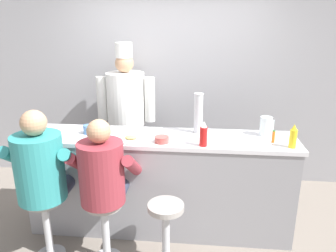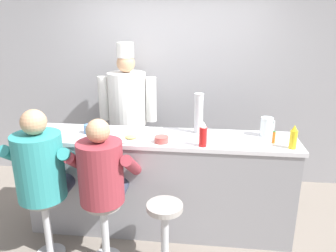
{
  "view_description": "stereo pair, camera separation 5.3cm",
  "coord_description": "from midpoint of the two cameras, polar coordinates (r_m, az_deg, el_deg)",
  "views": [
    {
      "loc": [
        0.39,
        -2.74,
        2.14
      ],
      "look_at": [
        0.09,
        0.26,
        1.15
      ],
      "focal_mm": 35.0,
      "sensor_mm": 36.0,
      "label": 1
    },
    {
      "loc": [
        0.44,
        -2.74,
        2.14
      ],
      "look_at": [
        0.09,
        0.26,
        1.15
      ],
      "focal_mm": 35.0,
      "sensor_mm": 36.0,
      "label": 2
    }
  ],
  "objects": [
    {
      "name": "diner_seated_teal",
      "position": [
        3.12,
        -21.56,
        -7.12
      ],
      "size": [
        0.64,
        0.63,
        1.43
      ],
      "color": "#B2B5BA",
      "rests_on": "ground_plane"
    },
    {
      "name": "coffee_mug_blue",
      "position": [
        3.42,
        -14.12,
        -0.57
      ],
      "size": [
        0.14,
        0.09,
        0.09
      ],
      "color": "#4C7AB2",
      "rests_on": "diner_counter"
    },
    {
      "name": "diner_counter",
      "position": [
        3.46,
        -1.86,
        -9.87
      ],
      "size": [
        2.7,
        0.58,
        1.03
      ],
      "color": "gray",
      "rests_on": "ground_plane"
    },
    {
      "name": "empty_stool_round",
      "position": [
        3.01,
        -0.91,
        -16.8
      ],
      "size": [
        0.32,
        0.32,
        0.62
      ],
      "color": "#B2B5BA",
      "rests_on": "ground_plane"
    },
    {
      "name": "ground_plane",
      "position": [
        3.5,
        -2.42,
        -19.64
      ],
      "size": [
        20.0,
        20.0,
        0.0
      ],
      "primitive_type": "plane",
      "color": "slate"
    },
    {
      "name": "wall_back",
      "position": [
        4.39,
        0.2,
        7.69
      ],
      "size": [
        10.0,
        0.06,
        2.7
      ],
      "color": "#99999E",
      "rests_on": "ground_plane"
    },
    {
      "name": "mustard_bottle_yellow",
      "position": [
        3.13,
        20.52,
        -1.78
      ],
      "size": [
        0.07,
        0.07,
        0.22
      ],
      "color": "yellow",
      "rests_on": "diner_counter"
    },
    {
      "name": "cereal_bowl",
      "position": [
        3.08,
        -1.58,
        -2.36
      ],
      "size": [
        0.14,
        0.14,
        0.06
      ],
      "color": "#B24C47",
      "rests_on": "diner_counter"
    },
    {
      "name": "cook_in_whites_near",
      "position": [
        4.18,
        -7.64,
        2.56
      ],
      "size": [
        0.74,
        0.47,
        1.88
      ],
      "color": "#232328",
      "rests_on": "ground_plane"
    },
    {
      "name": "hot_sauce_bottle_orange",
      "position": [
        3.21,
        17.44,
        -1.8
      ],
      "size": [
        0.03,
        0.03,
        0.12
      ],
      "color": "orange",
      "rests_on": "diner_counter"
    },
    {
      "name": "cup_stack_steel",
      "position": [
        3.31,
        4.85,
        2.23
      ],
      "size": [
        0.1,
        0.1,
        0.41
      ],
      "color": "#B7BABF",
      "rests_on": "diner_counter"
    },
    {
      "name": "ketchup_bottle_red",
      "position": [
        2.98,
        5.69,
        -1.49
      ],
      "size": [
        0.07,
        0.07,
        0.24
      ],
      "color": "red",
      "rests_on": "diner_counter"
    },
    {
      "name": "diner_seated_maroon",
      "position": [
        2.93,
        -11.77,
        -8.48
      ],
      "size": [
        0.59,
        0.58,
        1.37
      ],
      "color": "#B2B5BA",
      "rests_on": "ground_plane"
    },
    {
      "name": "water_pitcher_clear",
      "position": [
        3.38,
        16.25,
        -0.05
      ],
      "size": [
        0.14,
        0.12,
        0.19
      ],
      "color": "silver",
      "rests_on": "diner_counter"
    },
    {
      "name": "breakfast_plate",
      "position": [
        3.16,
        -6.9,
        -2.27
      ],
      "size": [
        0.27,
        0.27,
        0.05
      ],
      "color": "white",
      "rests_on": "diner_counter"
    }
  ]
}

